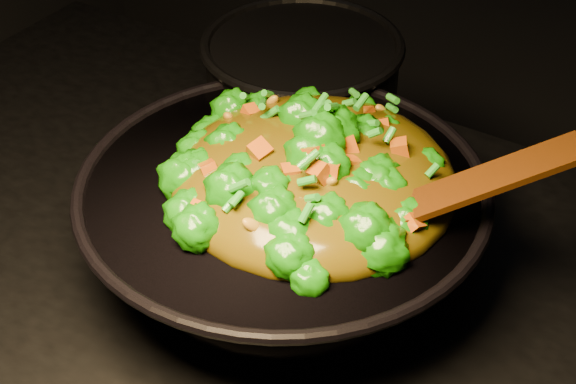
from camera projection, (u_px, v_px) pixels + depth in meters
The scene contains 4 objects.
wok at pixel (283, 229), 0.93m from camera, with size 0.41×0.41×0.12m, color black, non-canonical shape.
stir_fry at pixel (315, 144), 0.87m from camera, with size 0.29×0.29×0.10m, color #1A7D08, non-canonical shape.
spatula at pixel (445, 195), 0.82m from camera, with size 0.26×0.04×0.01m, color #371103.
back_pot at pixel (302, 88), 1.13m from camera, with size 0.24×0.24×0.14m, color black.
Camera 1 is at (0.43, -0.51, 1.57)m, focal length 55.00 mm.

